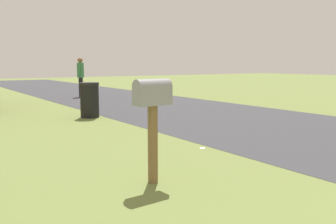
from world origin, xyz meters
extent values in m
cube|color=brown|center=(5.66, 0.27, 0.49)|extent=(0.09, 0.09, 0.98)
cube|color=gray|center=(5.66, 0.27, 1.09)|extent=(0.23, 0.48, 0.22)
cylinder|color=gray|center=(5.66, 0.27, 1.20)|extent=(0.23, 0.48, 0.20)
cube|color=red|center=(5.77, 0.27, 1.15)|extent=(0.02, 0.04, 0.18)
cylinder|color=black|center=(11.46, -1.24, 0.44)|extent=(0.50, 0.50, 0.88)
cylinder|color=black|center=(11.46, -1.24, 0.92)|extent=(0.53, 0.53, 0.08)
cylinder|color=black|center=(17.55, -3.26, 0.43)|extent=(0.14, 0.14, 0.86)
cylinder|color=black|center=(17.65, -3.35, 0.43)|extent=(0.14, 0.14, 0.86)
cylinder|color=#3F8C4C|center=(17.60, -3.31, 1.18)|extent=(0.30, 0.30, 0.64)
sphere|color=#8C6647|center=(17.60, -3.31, 1.61)|extent=(0.23, 0.23, 0.23)
cylinder|color=#3F8C4C|center=(17.45, -3.18, 1.21)|extent=(0.09, 0.18, 0.58)
cylinder|color=#3F8C4C|center=(17.76, -3.43, 1.21)|extent=(0.09, 0.18, 0.58)
cube|color=silver|center=(6.80, -1.44, 0.00)|extent=(0.14, 0.14, 0.01)
camera|label=1|loc=(1.80, 2.62, 1.49)|focal=39.84mm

